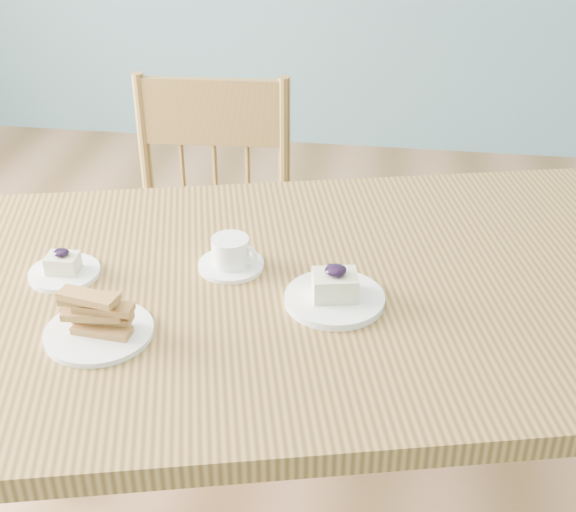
{
  "coord_description": "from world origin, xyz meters",
  "views": [
    {
      "loc": [
        0.19,
        -1.39,
        1.66
      ],
      "look_at": [
        0.01,
        -0.08,
        0.86
      ],
      "focal_mm": 50.0,
      "sensor_mm": 36.0,
      "label": 1
    }
  ],
  "objects_px": {
    "dining_table": "(301,320)",
    "dining_chair": "(210,253)",
    "biscotti_plate": "(97,321)",
    "cheesecake_plate_far": "(64,269)",
    "cheesecake_plate_near": "(335,293)",
    "coffee_cup": "(231,255)"
  },
  "relations": [
    {
      "from": "dining_table",
      "to": "dining_chair",
      "type": "bearing_deg",
      "value": 103.78
    },
    {
      "from": "biscotti_plate",
      "to": "cheesecake_plate_far",
      "type": "bearing_deg",
      "value": 126.83
    },
    {
      "from": "dining_chair",
      "to": "biscotti_plate",
      "type": "relative_size",
      "value": 5.16
    },
    {
      "from": "dining_table",
      "to": "biscotti_plate",
      "type": "relative_size",
      "value": 9.2
    },
    {
      "from": "cheesecake_plate_near",
      "to": "cheesecake_plate_far",
      "type": "relative_size",
      "value": 1.35
    },
    {
      "from": "cheesecake_plate_near",
      "to": "cheesecake_plate_far",
      "type": "height_order",
      "value": "cheesecake_plate_near"
    },
    {
      "from": "cheesecake_plate_far",
      "to": "coffee_cup",
      "type": "distance_m",
      "value": 0.32
    },
    {
      "from": "dining_chair",
      "to": "cheesecake_plate_near",
      "type": "distance_m",
      "value": 0.88
    },
    {
      "from": "dining_chair",
      "to": "biscotti_plate",
      "type": "height_order",
      "value": "dining_chair"
    },
    {
      "from": "dining_table",
      "to": "dining_chair",
      "type": "height_order",
      "value": "dining_chair"
    },
    {
      "from": "dining_table",
      "to": "biscotti_plate",
      "type": "distance_m",
      "value": 0.4
    },
    {
      "from": "cheesecake_plate_near",
      "to": "coffee_cup",
      "type": "relative_size",
      "value": 1.43
    },
    {
      "from": "dining_table",
      "to": "dining_chair",
      "type": "xyz_separation_m",
      "value": [
        -0.34,
        0.64,
        -0.26
      ]
    },
    {
      "from": "biscotti_plate",
      "to": "coffee_cup",
      "type": "bearing_deg",
      "value": 53.68
    },
    {
      "from": "dining_chair",
      "to": "coffee_cup",
      "type": "height_order",
      "value": "dining_chair"
    },
    {
      "from": "dining_table",
      "to": "cheesecake_plate_near",
      "type": "bearing_deg",
      "value": -51.15
    },
    {
      "from": "dining_chair",
      "to": "coffee_cup",
      "type": "xyz_separation_m",
      "value": [
        0.2,
        -0.6,
        0.37
      ]
    },
    {
      "from": "dining_table",
      "to": "cheesecake_plate_far",
      "type": "relative_size",
      "value": 12.69
    },
    {
      "from": "cheesecake_plate_near",
      "to": "biscotti_plate",
      "type": "height_order",
      "value": "biscotti_plate"
    },
    {
      "from": "dining_chair",
      "to": "biscotti_plate",
      "type": "distance_m",
      "value": 0.92
    },
    {
      "from": "cheesecake_plate_far",
      "to": "dining_chair",
      "type": "bearing_deg",
      "value": 80.14
    },
    {
      "from": "cheesecake_plate_far",
      "to": "coffee_cup",
      "type": "relative_size",
      "value": 1.06
    }
  ]
}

